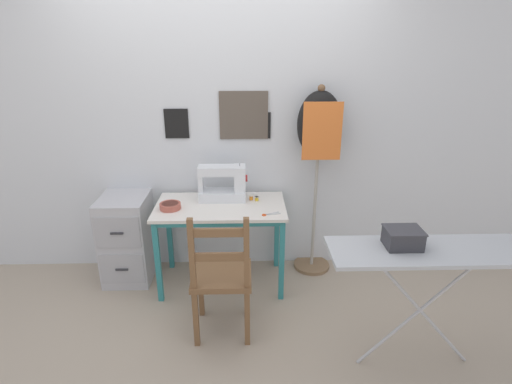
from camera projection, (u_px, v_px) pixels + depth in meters
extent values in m
plane|color=tan|center=(221.00, 302.00, 3.16)|extent=(14.00, 14.00, 0.00)
cube|color=silver|center=(221.00, 126.00, 3.31)|extent=(10.00, 0.05, 2.55)
cube|color=brown|center=(244.00, 115.00, 3.25)|extent=(0.40, 0.02, 0.39)
cube|color=black|center=(177.00, 124.00, 3.26)|extent=(0.19, 0.01, 0.24)
cube|color=black|center=(258.00, 126.00, 3.29)|extent=(0.21, 0.01, 0.22)
cube|color=silver|center=(220.00, 207.00, 3.18)|extent=(1.03, 0.58, 0.02)
cube|color=teal|center=(219.00, 224.00, 2.96)|extent=(0.95, 0.03, 0.04)
cube|color=teal|center=(158.00, 262.00, 3.06)|extent=(0.04, 0.04, 0.69)
cube|color=teal|center=(282.00, 261.00, 3.09)|extent=(0.04, 0.04, 0.69)
cube|color=teal|center=(169.00, 233.00, 3.53)|extent=(0.04, 0.04, 0.69)
cube|color=teal|center=(277.00, 232.00, 3.55)|extent=(0.04, 0.04, 0.69)
cube|color=white|center=(223.00, 195.00, 3.27)|extent=(0.38, 0.17, 0.08)
cube|color=white|center=(240.00, 178.00, 3.23)|extent=(0.09, 0.15, 0.21)
cube|color=white|center=(219.00, 170.00, 3.20)|extent=(0.33, 0.13, 0.07)
cube|color=white|center=(201.00, 183.00, 3.23)|extent=(0.04, 0.10, 0.14)
cylinder|color=#B22D2D|center=(246.00, 178.00, 3.23)|extent=(0.02, 0.06, 0.06)
cylinder|color=#99999E|center=(240.00, 165.00, 3.18)|extent=(0.01, 0.01, 0.02)
cylinder|color=#B25647|center=(170.00, 206.00, 3.10)|extent=(0.16, 0.16, 0.05)
cylinder|color=brown|center=(170.00, 204.00, 3.09)|extent=(0.13, 0.13, 0.01)
cube|color=silver|center=(273.00, 213.00, 3.02)|extent=(0.11, 0.06, 0.00)
cube|color=silver|center=(273.00, 214.00, 3.01)|extent=(0.11, 0.03, 0.00)
torus|color=#DB511E|center=(264.00, 215.00, 2.99)|extent=(0.03, 0.03, 0.01)
torus|color=#DB511E|center=(264.00, 215.00, 2.99)|extent=(0.03, 0.03, 0.01)
cylinder|color=orange|center=(251.00, 198.00, 3.27)|extent=(0.03, 0.03, 0.04)
cylinder|color=beige|center=(251.00, 196.00, 3.27)|extent=(0.04, 0.04, 0.00)
cylinder|color=beige|center=(251.00, 200.00, 3.28)|extent=(0.04, 0.04, 0.00)
cylinder|color=yellow|center=(257.00, 199.00, 3.26)|extent=(0.03, 0.03, 0.04)
cylinder|color=beige|center=(257.00, 197.00, 3.25)|extent=(0.04, 0.04, 0.00)
cylinder|color=beige|center=(257.00, 201.00, 3.26)|extent=(0.04, 0.04, 0.00)
cube|color=brown|center=(222.00, 275.00, 2.72)|extent=(0.40, 0.38, 0.04)
cube|color=brown|center=(201.00, 291.00, 2.94)|extent=(0.04, 0.04, 0.42)
cube|color=brown|center=(247.00, 290.00, 2.95)|extent=(0.04, 0.04, 0.42)
cube|color=brown|center=(196.00, 319.00, 2.64)|extent=(0.04, 0.04, 0.42)
cube|color=brown|center=(247.00, 318.00, 2.65)|extent=(0.04, 0.04, 0.42)
cube|color=brown|center=(192.00, 254.00, 2.47)|extent=(0.04, 0.04, 0.48)
cube|color=brown|center=(247.00, 253.00, 2.48)|extent=(0.04, 0.04, 0.48)
cube|color=brown|center=(218.00, 233.00, 2.42)|extent=(0.34, 0.02, 0.06)
cube|color=brown|center=(219.00, 257.00, 2.48)|extent=(0.34, 0.02, 0.06)
cube|color=#B7B7BC|center=(128.00, 238.00, 3.38)|extent=(0.38, 0.45, 0.74)
cube|color=#A8A8AD|center=(117.00, 233.00, 3.11)|extent=(0.35, 0.01, 0.27)
cube|color=#333338|center=(117.00, 233.00, 3.10)|extent=(0.10, 0.01, 0.02)
cube|color=#A8A8AD|center=(122.00, 269.00, 3.23)|extent=(0.35, 0.01, 0.27)
cube|color=#333338|center=(122.00, 270.00, 3.22)|extent=(0.10, 0.01, 0.02)
cylinder|color=#846647|center=(311.00, 265.00, 3.65)|extent=(0.32, 0.32, 0.03)
cylinder|color=#ADA89E|center=(315.00, 209.00, 3.45)|extent=(0.03, 0.03, 1.09)
ellipsoid|color=black|center=(319.00, 125.00, 3.19)|extent=(0.36, 0.26, 0.54)
sphere|color=brown|center=(321.00, 88.00, 3.09)|extent=(0.06, 0.06, 0.06)
cube|color=orange|center=(322.00, 131.00, 3.07)|extent=(0.30, 0.01, 0.45)
cube|color=#ADB2B7|center=(430.00, 251.00, 2.29)|extent=(1.17, 0.36, 0.02)
cylinder|color=#B7B7BC|center=(420.00, 310.00, 2.43)|extent=(0.72, 0.02, 0.81)
cylinder|color=#B7B7BC|center=(420.00, 310.00, 2.43)|extent=(0.72, 0.02, 0.81)
cube|color=#333338|center=(403.00, 239.00, 2.30)|extent=(0.20, 0.16, 0.10)
cube|color=#38383D|center=(404.00, 230.00, 2.28)|extent=(0.21, 0.17, 0.01)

